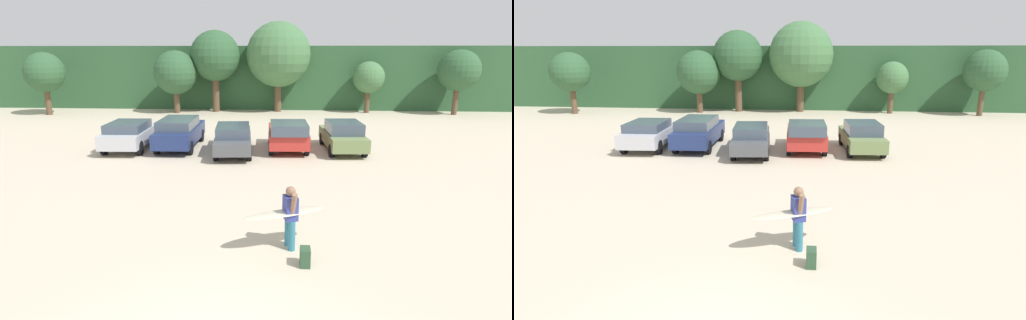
{
  "view_description": "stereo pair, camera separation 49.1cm",
  "coord_description": "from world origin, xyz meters",
  "views": [
    {
      "loc": [
        1.08,
        -5.5,
        4.9
      ],
      "look_at": [
        0.23,
        8.46,
        1.16
      ],
      "focal_mm": 28.52,
      "sensor_mm": 36.0,
      "label": 1
    },
    {
      "loc": [
        1.57,
        -5.47,
        4.9
      ],
      "look_at": [
        0.23,
        8.46,
        1.16
      ],
      "focal_mm": 28.52,
      "sensor_mm": 36.0,
      "label": 2
    }
  ],
  "objects": [
    {
      "name": "tree_center",
      "position": [
        0.81,
        28.87,
        4.64
      ],
      "size": [
        5.26,
        5.26,
        7.29
      ],
      "color": "brown",
      "rests_on": "ground_plane"
    },
    {
      "name": "parked_car_red",
      "position": [
        1.46,
        14.87,
        0.83
      ],
      "size": [
        2.08,
        4.19,
        1.55
      ],
      "rotation": [
        0.0,
        0.0,
        1.61
      ],
      "color": "#B72D28",
      "rests_on": "ground_plane"
    },
    {
      "name": "surfboard_cream",
      "position": [
        1.24,
        4.09,
        0.96
      ],
      "size": [
        2.28,
        1.53,
        0.13
      ],
      "rotation": [
        0.0,
        0.0,
        3.59
      ],
      "color": "beige"
    },
    {
      "name": "tree_ridge_back",
      "position": [
        -4.36,
        28.51,
        4.53
      ],
      "size": [
        4.09,
        4.09,
        6.61
      ],
      "color": "brown",
      "rests_on": "ground_plane"
    },
    {
      "name": "parked_car_dark_gray",
      "position": [
        -1.25,
        14.13,
        0.77
      ],
      "size": [
        2.14,
        4.93,
        1.43
      ],
      "rotation": [
        0.0,
        0.0,
        1.66
      ],
      "color": "#4C4F54",
      "rests_on": "ground_plane"
    },
    {
      "name": "tree_far_left",
      "position": [
        -17.45,
        25.88,
        3.31
      ],
      "size": [
        3.08,
        3.08,
        4.88
      ],
      "color": "brown",
      "rests_on": "ground_plane"
    },
    {
      "name": "tree_right",
      "position": [
        14.95,
        27.87,
        3.46
      ],
      "size": [
        3.18,
        3.18,
        5.08
      ],
      "color": "brown",
      "rests_on": "ground_plane"
    },
    {
      "name": "tree_left",
      "position": [
        8.16,
        28.56,
        2.84
      ],
      "size": [
        2.55,
        2.55,
        4.15
      ],
      "color": "brown",
      "rests_on": "ground_plane"
    },
    {
      "name": "person_adult",
      "position": [
        1.36,
        4.09,
        0.94
      ],
      "size": [
        0.41,
        0.78,
        1.66
      ],
      "rotation": [
        0.0,
        0.0,
        3.43
      ],
      "color": "teal",
      "rests_on": "ground_plane"
    },
    {
      "name": "parked_car_navy",
      "position": [
        -4.18,
        15.07,
        0.86
      ],
      "size": [
        1.92,
        4.7,
        1.58
      ],
      "rotation": [
        0.0,
        0.0,
        1.58
      ],
      "color": "navy",
      "rests_on": "ground_plane"
    },
    {
      "name": "tree_center_left",
      "position": [
        -7.45,
        27.5,
        3.25
      ],
      "size": [
        3.49,
        3.49,
        5.02
      ],
      "color": "brown",
      "rests_on": "ground_plane"
    },
    {
      "name": "parked_car_silver",
      "position": [
        -6.67,
        14.74,
        0.79
      ],
      "size": [
        2.06,
        4.59,
        1.45
      ],
      "rotation": [
        0.0,
        0.0,
        1.6
      ],
      "color": "silver",
      "rests_on": "ground_plane"
    },
    {
      "name": "hillside_ridge",
      "position": [
        0.0,
        35.7,
        2.69
      ],
      "size": [
        108.0,
        12.0,
        5.38
      ],
      "primitive_type": "cube",
      "color": "#2D5633",
      "rests_on": "ground_plane"
    },
    {
      "name": "backpack_dropped",
      "position": [
        1.71,
        3.19,
        0.22
      ],
      "size": [
        0.24,
        0.34,
        0.45
      ],
      "color": "#2D4C33",
      "rests_on": "ground_plane"
    },
    {
      "name": "parked_car_olive_green",
      "position": [
        4.24,
        14.94,
        0.78
      ],
      "size": [
        2.03,
        4.3,
        1.52
      ],
      "rotation": [
        0.0,
        0.0,
        1.64
      ],
      "color": "#6B7F4C",
      "rests_on": "ground_plane"
    }
  ]
}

